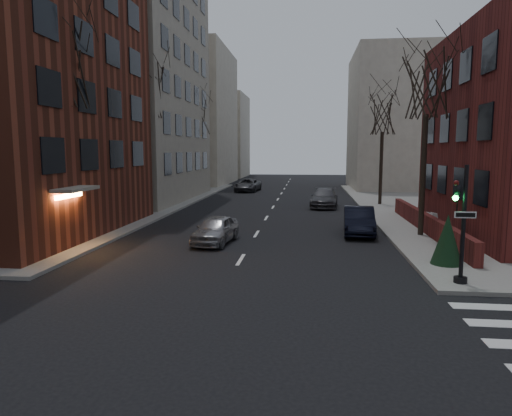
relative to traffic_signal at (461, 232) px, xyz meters
The scene contains 19 objects.
building_left_tan 37.33m from the traffic_signal, 134.92° to the left, with size 18.00×18.00×28.00m, color gray.
low_wall_right 10.18m from the traffic_signal, 82.24° to the left, with size 0.35×16.00×1.00m, color maroon.
building_distant_la 51.89m from the traffic_signal, 116.50° to the left, with size 14.00×16.00×18.00m, color beige.
building_distant_ra 42.05m from the traffic_signal, 80.23° to the left, with size 14.00×14.00×16.00m, color beige.
building_distant_lb 66.59m from the traffic_signal, 108.38° to the left, with size 10.00×12.00×14.00m, color beige.
traffic_signal is the anchor object (origin of this frame).
tree_left_a 18.66m from the traffic_signal, 163.35° to the left, with size 4.18×4.18×10.26m.
tree_left_b 24.87m from the traffic_signal, 134.54° to the left, with size 4.40×4.40×10.80m.
tree_left_c 35.76m from the traffic_signal, 118.36° to the left, with size 3.96×3.96×9.72m.
tree_right_a 10.92m from the traffic_signal, 84.53° to the left, with size 3.96×3.96×9.72m.
tree_right_b 23.71m from the traffic_signal, 87.85° to the left, with size 3.74×3.74×9.18m.
streetlamp_near 20.86m from the traffic_signal, 141.13° to the left, with size 0.36×0.36×6.28m.
streetlamp_far 36.81m from the traffic_signal, 116.06° to the left, with size 0.36×0.36×6.28m.
parked_sedan 9.94m from the traffic_signal, 103.52° to the left, with size 1.60×4.59×1.51m, color black.
car_lane_silver 11.63m from the traffic_signal, 146.88° to the left, with size 1.62×4.03×1.37m, color gray.
car_lane_gray 21.93m from the traffic_signal, 99.97° to the left, with size 2.09×5.14×1.49m, color #3E3E43.
car_lane_far 37.00m from the traffic_signal, 108.73° to the left, with size 2.34×5.08×1.41m, color #3E3E43.
sandwich_board 10.65m from the traffic_signal, 80.35° to the left, with size 0.45×0.64×1.02m, color white.
evergreen_shrub 2.72m from the traffic_signal, 82.61° to the left, with size 1.19×1.19×1.99m, color black.
Camera 1 is at (2.79, -6.75, 4.64)m, focal length 32.00 mm.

